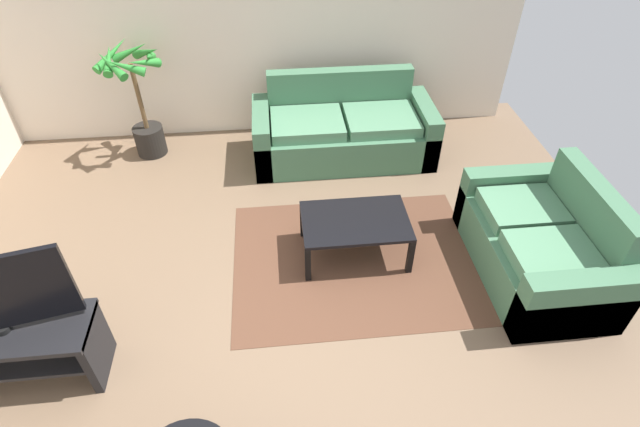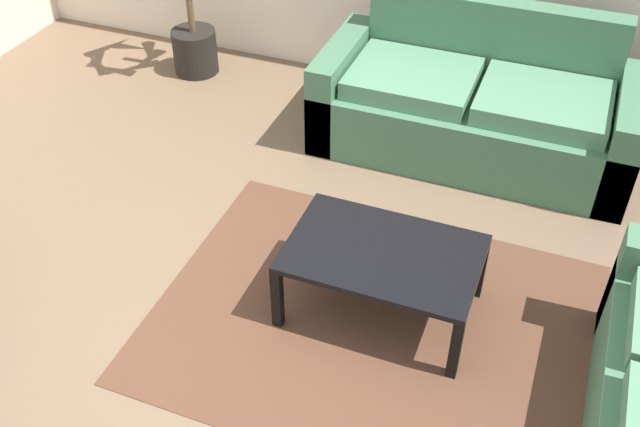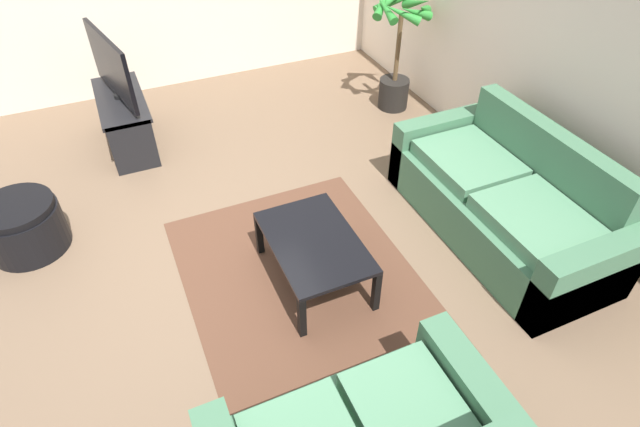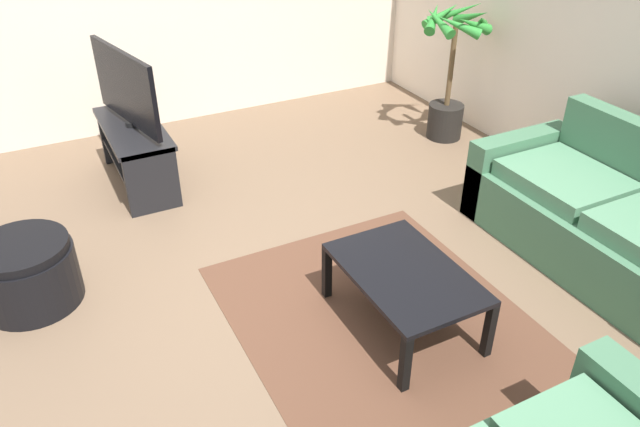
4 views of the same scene
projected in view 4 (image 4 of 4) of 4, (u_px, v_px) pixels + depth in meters
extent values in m
plane|color=brown|center=(258.00, 286.00, 4.09)|extent=(6.60, 6.60, 0.00)
cube|color=beige|center=(623.00, 27.00, 4.54)|extent=(6.00, 0.06, 2.70)
cube|color=#3F6B4C|center=(608.00, 238.00, 4.20)|extent=(2.01, 0.90, 0.42)
cube|color=#3F6B4C|center=(517.00, 170.00, 4.83)|extent=(0.18, 0.90, 0.62)
cube|color=#4F7F5D|center=(565.00, 180.00, 4.35)|extent=(0.79, 0.66, 0.12)
cube|color=black|center=(132.00, 128.00, 5.03)|extent=(1.10, 0.45, 0.04)
cube|color=black|center=(138.00, 158.00, 5.17)|extent=(1.02, 0.39, 0.03)
cube|color=black|center=(124.00, 132.00, 5.55)|extent=(0.06, 0.41, 0.53)
cube|color=black|center=(152.00, 181.00, 4.76)|extent=(0.06, 0.41, 0.53)
cube|color=black|center=(125.00, 87.00, 4.84)|extent=(1.04, 0.26, 0.59)
cube|color=teal|center=(128.00, 86.00, 4.85)|extent=(0.98, 0.22, 0.54)
cylinder|color=black|center=(132.00, 124.00, 5.01)|extent=(0.10, 0.10, 0.04)
cube|color=black|center=(405.00, 273.00, 3.57)|extent=(0.94, 0.62, 0.03)
cube|color=black|center=(327.00, 272.00, 3.91)|extent=(0.05, 0.05, 0.37)
cube|color=black|center=(405.00, 364.00, 3.23)|extent=(0.05, 0.05, 0.37)
cube|color=black|center=(401.00, 249.00, 4.13)|extent=(0.05, 0.05, 0.37)
cube|color=black|center=(489.00, 330.00, 3.45)|extent=(0.05, 0.05, 0.37)
cube|color=#513323|center=(387.00, 327.00, 3.74)|extent=(2.20, 1.70, 0.01)
cylinder|color=black|center=(445.00, 121.00, 6.01)|extent=(0.34, 0.34, 0.34)
cylinder|color=brown|center=(451.00, 66.00, 5.72)|extent=(0.05, 0.05, 0.76)
cone|color=#297F2E|center=(474.00, 24.00, 5.35)|extent=(0.16, 0.43, 0.24)
cone|color=#297F2E|center=(482.00, 21.00, 5.44)|extent=(0.39, 0.38, 0.25)
cone|color=#297F2E|center=(472.00, 16.00, 5.59)|extent=(0.41, 0.15, 0.23)
cone|color=#297F2E|center=(455.00, 13.00, 5.71)|extent=(0.36, 0.48, 0.28)
cone|color=#297F2E|center=(442.00, 15.00, 5.64)|extent=(0.13, 0.42, 0.24)
cone|color=#297F2E|center=(434.00, 18.00, 5.55)|extent=(0.37, 0.37, 0.24)
cone|color=#297F2E|center=(439.00, 22.00, 5.42)|extent=(0.40, 0.10, 0.23)
cone|color=#297F2E|center=(458.00, 25.00, 5.32)|extent=(0.31, 0.40, 0.24)
cylinder|color=black|center=(29.00, 277.00, 3.86)|extent=(0.61, 0.61, 0.38)
cylinder|color=black|center=(20.00, 248.00, 3.75)|extent=(0.58, 0.58, 0.06)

